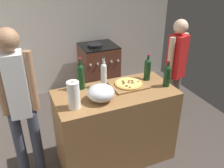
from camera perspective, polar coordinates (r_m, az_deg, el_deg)
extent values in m
cube|color=#3F3833|center=(3.66, -3.97, -10.58)|extent=(4.12, 3.39, 0.02)
cube|color=beige|center=(4.39, -11.08, 14.52)|extent=(4.12, 0.10, 2.60)
cube|color=olive|center=(2.92, 0.78, -9.87)|extent=(1.34, 0.65, 0.93)
cube|color=olive|center=(2.79, 3.93, -0.27)|extent=(0.40, 0.32, 0.02)
cylinder|color=tan|center=(2.78, 3.94, 0.08)|extent=(0.32, 0.32, 0.02)
cylinder|color=#EAC660|center=(2.78, 3.95, 0.28)|extent=(0.28, 0.28, 0.00)
cylinder|color=brown|center=(2.68, 4.21, -0.77)|extent=(0.02, 0.02, 0.01)
cylinder|color=brown|center=(2.77, 4.98, 0.27)|extent=(0.02, 0.02, 0.01)
cylinder|color=brown|center=(2.82, 4.02, 0.75)|extent=(0.03, 0.03, 0.01)
cylinder|color=brown|center=(2.77, 2.79, 0.31)|extent=(0.03, 0.03, 0.01)
cylinder|color=brown|center=(2.82, 4.73, 0.74)|extent=(0.03, 0.03, 0.01)
cylinder|color=brown|center=(2.74, 2.68, 0.03)|extent=(0.03, 0.03, 0.01)
cylinder|color=brown|center=(2.70, 3.39, -0.47)|extent=(0.03, 0.03, 0.01)
cylinder|color=brown|center=(2.77, 4.61, 0.21)|extent=(0.02, 0.02, 0.01)
cylinder|color=brown|center=(2.78, 3.96, 0.35)|extent=(0.03, 0.03, 0.01)
cylinder|color=brown|center=(2.82, 6.25, 0.63)|extent=(0.02, 0.02, 0.01)
cylinder|color=brown|center=(2.81, 2.55, 0.68)|extent=(0.03, 0.03, 0.01)
cylinder|color=#B2B2B7|center=(2.51, -2.60, -3.73)|extent=(0.12, 0.12, 0.01)
ellipsoid|color=silver|center=(2.47, -2.64, -2.07)|extent=(0.28, 0.28, 0.17)
cylinder|color=white|center=(2.35, -9.02, -2.60)|extent=(0.12, 0.12, 0.28)
cylinder|color=#997551|center=(2.35, -9.02, -2.55)|extent=(0.03, 0.03, 0.29)
cylinder|color=#143819|center=(2.93, 8.31, 3.02)|extent=(0.08, 0.08, 0.22)
sphere|color=#143819|center=(2.89, 8.46, 5.01)|extent=(0.08, 0.08, 0.08)
cylinder|color=#143819|center=(2.86, 8.53, 6.06)|extent=(0.03, 0.03, 0.07)
cylinder|color=maroon|center=(2.85, 8.59, 6.79)|extent=(0.03, 0.03, 0.01)
cylinder|color=#143819|center=(2.70, -7.30, 1.29)|extent=(0.08, 0.08, 0.25)
sphere|color=#143819|center=(2.65, -7.46, 3.70)|extent=(0.08, 0.08, 0.08)
cylinder|color=#143819|center=(2.63, -7.54, 5.02)|extent=(0.03, 0.03, 0.08)
cylinder|color=maroon|center=(2.61, -7.61, 6.00)|extent=(0.03, 0.03, 0.01)
cylinder|color=#143819|center=(2.82, 12.78, 1.45)|extent=(0.08, 0.08, 0.21)
sphere|color=#143819|center=(2.78, 12.99, 3.37)|extent=(0.08, 0.08, 0.08)
cylinder|color=#143819|center=(2.75, 13.11, 4.43)|extent=(0.03, 0.03, 0.07)
cylinder|color=maroon|center=(2.74, 13.20, 5.18)|extent=(0.03, 0.03, 0.01)
cylinder|color=silver|center=(2.73, -1.95, 1.75)|extent=(0.07, 0.07, 0.25)
sphere|color=silver|center=(2.68, -1.99, 4.14)|extent=(0.07, 0.07, 0.07)
cylinder|color=silver|center=(2.65, -2.01, 5.37)|extent=(0.02, 0.02, 0.08)
cylinder|color=black|center=(2.64, -2.03, 6.33)|extent=(0.03, 0.03, 0.01)
cube|color=brown|center=(4.41, -3.10, 3.34)|extent=(0.62, 0.57, 0.89)
cube|color=black|center=(4.24, -3.26, 8.99)|extent=(0.62, 0.57, 0.02)
cylinder|color=silver|center=(3.98, -5.04, 4.46)|extent=(0.04, 0.02, 0.04)
cylinder|color=silver|center=(4.01, -3.36, 4.73)|extent=(0.04, 0.02, 0.04)
cylinder|color=silver|center=(4.05, -1.71, 5.00)|extent=(0.04, 0.02, 0.04)
cylinder|color=silver|center=(4.10, -0.10, 5.26)|extent=(0.04, 0.02, 0.04)
cylinder|color=silver|center=(4.14, 1.48, 5.51)|extent=(0.04, 0.02, 0.04)
cylinder|color=black|center=(4.18, -4.03, 9.08)|extent=(0.24, 0.24, 0.04)
cylinder|color=#383D4C|center=(2.85, -20.71, -14.10)|extent=(0.11, 0.11, 0.86)
cylinder|color=#383D4C|center=(2.84, -17.20, -13.62)|extent=(0.11, 0.11, 0.86)
cube|color=silver|center=(2.44, -21.59, -0.28)|extent=(0.20, 0.21, 0.64)
cylinder|color=#936B4C|center=(2.44, -24.90, -0.44)|extent=(0.08, 0.08, 0.61)
cylinder|color=#936B4C|center=(2.42, -18.37, 0.55)|extent=(0.08, 0.08, 0.61)
sphere|color=#936B4C|center=(2.28, -23.48, 9.61)|extent=(0.21, 0.21, 0.21)
cylinder|color=slate|center=(3.73, 14.56, -3.23)|extent=(0.11, 0.11, 0.78)
cylinder|color=slate|center=(3.61, 12.96, -4.16)|extent=(0.11, 0.11, 0.78)
cube|color=red|center=(3.38, 15.04, 6.30)|extent=(0.25, 0.25, 0.59)
cylinder|color=beige|center=(3.49, 16.43, 7.02)|extent=(0.08, 0.08, 0.56)
cylinder|color=beige|center=(3.27, 13.62, 6.00)|extent=(0.08, 0.08, 0.56)
sphere|color=beige|center=(3.27, 15.90, 12.87)|extent=(0.19, 0.19, 0.19)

